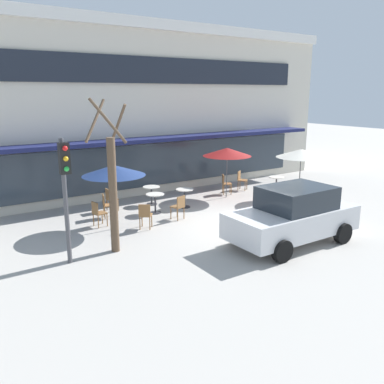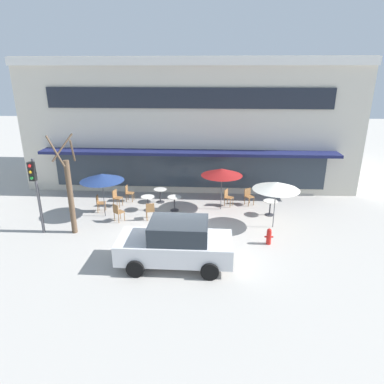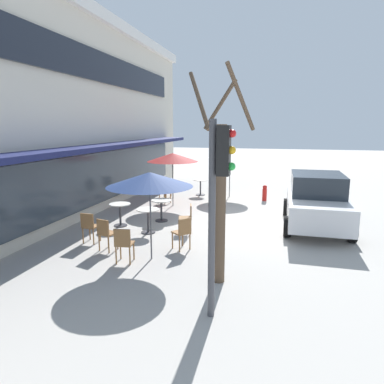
{
  "view_description": "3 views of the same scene",
  "coord_description": "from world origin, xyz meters",
  "px_view_note": "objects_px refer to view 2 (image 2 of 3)",
  "views": [
    {
      "loc": [
        -9.06,
        -10.05,
        4.53
      ],
      "look_at": [
        -0.76,
        2.38,
        0.85
      ],
      "focal_mm": 38.0,
      "sensor_mm": 36.0,
      "label": 1
    },
    {
      "loc": [
        1.33,
        -13.03,
        6.88
      ],
      "look_at": [
        0.4,
        2.77,
        1.21
      ],
      "focal_mm": 32.0,
      "sensor_mm": 36.0,
      "label": 2
    },
    {
      "loc": [
        -11.53,
        -0.67,
        3.29
      ],
      "look_at": [
        0.21,
        2.33,
        0.94
      ],
      "focal_mm": 32.0,
      "sensor_mm": 36.0,
      "label": 3
    }
  ],
  "objects_px": {
    "cafe_chair_6": "(128,192)",
    "street_tree": "(70,192)",
    "cafe_table_streetside": "(174,201)",
    "traffic_light_pole": "(35,185)",
    "patio_umbrella_green_folded": "(222,172)",
    "cafe_chair_2": "(150,210)",
    "cafe_chair_1": "(249,195)",
    "cafe_chair_0": "(100,202)",
    "cafe_table_near_wall": "(270,205)",
    "patio_umbrella_cream_folded": "(276,186)",
    "cafe_chair_3": "(116,197)",
    "parked_sedan": "(176,243)",
    "cafe_table_mid_patio": "(148,201)",
    "fire_hydrant": "(269,236)",
    "cafe_chair_4": "(118,211)",
    "cafe_chair_5": "(228,196)",
    "cafe_table_by_tree": "(160,193)",
    "patio_umbrella_corner_open": "(102,177)"
  },
  "relations": [
    {
      "from": "cafe_table_streetside",
      "to": "traffic_light_pole",
      "type": "height_order",
      "value": "traffic_light_pole"
    },
    {
      "from": "patio_umbrella_green_folded",
      "to": "cafe_chair_2",
      "type": "height_order",
      "value": "patio_umbrella_green_folded"
    },
    {
      "from": "cafe_table_near_wall",
      "to": "traffic_light_pole",
      "type": "xyz_separation_m",
      "value": [
        -10.39,
        -2.67,
        1.78
      ]
    },
    {
      "from": "cafe_chair_1",
      "to": "patio_umbrella_green_folded",
      "type": "bearing_deg",
      "value": -153.05
    },
    {
      "from": "patio_umbrella_corner_open",
      "to": "traffic_light_pole",
      "type": "bearing_deg",
      "value": -137.03
    },
    {
      "from": "cafe_chair_3",
      "to": "cafe_table_streetside",
      "type": "bearing_deg",
      "value": -8.12
    },
    {
      "from": "cafe_chair_2",
      "to": "cafe_table_by_tree",
      "type": "bearing_deg",
      "value": 86.58
    },
    {
      "from": "patio_umbrella_green_folded",
      "to": "traffic_light_pole",
      "type": "relative_size",
      "value": 0.65
    },
    {
      "from": "cafe_chair_1",
      "to": "parked_sedan",
      "type": "relative_size",
      "value": 0.21
    },
    {
      "from": "parked_sedan",
      "to": "street_tree",
      "type": "distance_m",
      "value": 5.48
    },
    {
      "from": "cafe_table_near_wall",
      "to": "patio_umbrella_cream_folded",
      "type": "height_order",
      "value": "patio_umbrella_cream_folded"
    },
    {
      "from": "cafe_chair_3",
      "to": "cafe_chair_1",
      "type": "bearing_deg",
      "value": 5.2
    },
    {
      "from": "cafe_chair_0",
      "to": "traffic_light_pole",
      "type": "distance_m",
      "value": 3.61
    },
    {
      "from": "cafe_chair_3",
      "to": "traffic_light_pole",
      "type": "height_order",
      "value": "traffic_light_pole"
    },
    {
      "from": "cafe_chair_4",
      "to": "cafe_chair_5",
      "type": "relative_size",
      "value": 1.0
    },
    {
      "from": "cafe_table_streetside",
      "to": "patio_umbrella_green_folded",
      "type": "xyz_separation_m",
      "value": [
        2.39,
        0.33,
        1.51
      ]
    },
    {
      "from": "cafe_table_near_wall",
      "to": "cafe_table_by_tree",
      "type": "bearing_deg",
      "value": 165.99
    },
    {
      "from": "cafe_chair_6",
      "to": "street_tree",
      "type": "height_order",
      "value": "street_tree"
    },
    {
      "from": "traffic_light_pole",
      "to": "cafe_chair_2",
      "type": "bearing_deg",
      "value": 21.01
    },
    {
      "from": "cafe_table_mid_patio",
      "to": "traffic_light_pole",
      "type": "bearing_deg",
      "value": -145.14
    },
    {
      "from": "cafe_chair_3",
      "to": "cafe_chair_5",
      "type": "relative_size",
      "value": 1.0
    },
    {
      "from": "patio_umbrella_cream_folded",
      "to": "fire_hydrant",
      "type": "distance_m",
      "value": 2.39
    },
    {
      "from": "cafe_chair_0",
      "to": "street_tree",
      "type": "height_order",
      "value": "street_tree"
    },
    {
      "from": "traffic_light_pole",
      "to": "fire_hydrant",
      "type": "distance_m",
      "value": 10.08
    },
    {
      "from": "cafe_table_streetside",
      "to": "cafe_table_by_tree",
      "type": "relative_size",
      "value": 1.0
    },
    {
      "from": "cafe_table_near_wall",
      "to": "street_tree",
      "type": "xyz_separation_m",
      "value": [
        -9.03,
        -2.47,
        1.4
      ]
    },
    {
      "from": "cafe_table_mid_patio",
      "to": "cafe_chair_2",
      "type": "relative_size",
      "value": 0.85
    },
    {
      "from": "patio_umbrella_green_folded",
      "to": "fire_hydrant",
      "type": "xyz_separation_m",
      "value": [
        1.92,
        -3.68,
        -1.67
      ]
    },
    {
      "from": "parked_sedan",
      "to": "patio_umbrella_cream_folded",
      "type": "bearing_deg",
      "value": 39.8
    },
    {
      "from": "cafe_chair_1",
      "to": "traffic_light_pole",
      "type": "relative_size",
      "value": 0.26
    },
    {
      "from": "fire_hydrant",
      "to": "patio_umbrella_green_folded",
      "type": "bearing_deg",
      "value": 117.5
    },
    {
      "from": "fire_hydrant",
      "to": "parked_sedan",
      "type": "bearing_deg",
      "value": -153.96
    },
    {
      "from": "street_tree",
      "to": "cafe_chair_0",
      "type": "bearing_deg",
      "value": 80.18
    },
    {
      "from": "cafe_chair_6",
      "to": "parked_sedan",
      "type": "height_order",
      "value": "parked_sedan"
    },
    {
      "from": "cafe_chair_3",
      "to": "street_tree",
      "type": "xyz_separation_m",
      "value": [
        -1.06,
        -3.22,
        1.39
      ]
    },
    {
      "from": "cafe_table_streetside",
      "to": "cafe_table_mid_patio",
      "type": "bearing_deg",
      "value": -178.17
    },
    {
      "from": "cafe_chair_0",
      "to": "patio_umbrella_cream_folded",
      "type": "bearing_deg",
      "value": -8.89
    },
    {
      "from": "parked_sedan",
      "to": "traffic_light_pole",
      "type": "relative_size",
      "value": 1.24
    },
    {
      "from": "cafe_chair_1",
      "to": "traffic_light_pole",
      "type": "xyz_separation_m",
      "value": [
        -9.46,
        -4.06,
        1.77
      ]
    },
    {
      "from": "cafe_table_streetside",
      "to": "cafe_chair_3",
      "type": "relative_size",
      "value": 0.85
    },
    {
      "from": "cafe_table_mid_patio",
      "to": "cafe_chair_0",
      "type": "xyz_separation_m",
      "value": [
        -2.42,
        -0.33,
        0.01
      ]
    },
    {
      "from": "cafe_chair_1",
      "to": "fire_hydrant",
      "type": "distance_m",
      "value": 4.47
    },
    {
      "from": "traffic_light_pole",
      "to": "cafe_chair_3",
      "type": "bearing_deg",
      "value": 54.59
    },
    {
      "from": "cafe_table_near_wall",
      "to": "cafe_chair_6",
      "type": "relative_size",
      "value": 0.85
    },
    {
      "from": "street_tree",
      "to": "cafe_table_by_tree",
      "type": "bearing_deg",
      "value": 49.75
    },
    {
      "from": "cafe_table_by_tree",
      "to": "patio_umbrella_corner_open",
      "type": "relative_size",
      "value": 0.35
    },
    {
      "from": "patio_umbrella_cream_folded",
      "to": "street_tree",
      "type": "bearing_deg",
      "value": -173.25
    },
    {
      "from": "cafe_table_near_wall",
      "to": "patio_umbrella_green_folded",
      "type": "distance_m",
      "value": 2.93
    },
    {
      "from": "cafe_table_streetside",
      "to": "cafe_chair_5",
      "type": "height_order",
      "value": "cafe_chair_5"
    },
    {
      "from": "cafe_table_streetside",
      "to": "cafe_chair_5",
      "type": "xyz_separation_m",
      "value": [
        2.76,
        0.86,
        0.01
      ]
    }
  ]
}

